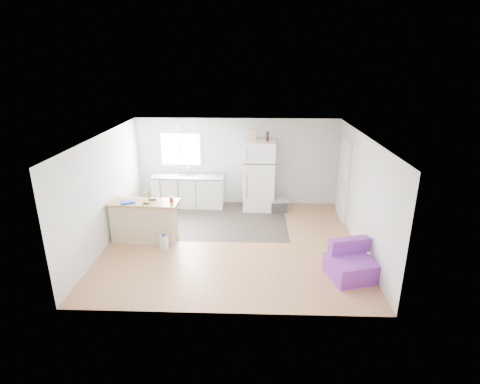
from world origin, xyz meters
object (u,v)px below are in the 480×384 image
Objects in this scene: refrigerator at (259,175)px; cooler at (278,205)px; purple_seat at (351,264)px; peninsula at (144,221)px; cleaner_jug at (164,242)px; red_cup at (172,199)px; bottle_right at (267,136)px; bottle_left at (267,136)px; cardboard_box at (253,135)px; mop at (147,233)px; kitchen_cabinets at (189,191)px; blue_tray at (128,202)px.

refrigerator is 0.95m from cooler.
purple_seat is (1.17, -3.15, 0.06)m from cooler.
cleaner_jug is at bearing -35.09° from peninsula.
red_cup reaches higher than cleaner_jug.
purple_seat is at bearing -66.21° from bottle_right.
bottle_left is (-1.49, 3.35, 1.76)m from purple_seat.
cardboard_box reaches higher than refrigerator.
bottle_left is at bearing 43.36° from red_cup.
mop reaches higher than purple_seat.
cleaner_jug is at bearing -90.60° from kitchen_cabinets.
mop is at bearing -159.18° from cooler.
bottle_right is at bearing 5.88° from cardboard_box.
bottle_right is (2.26, 2.46, 1.85)m from cleaner_jug.
peninsula is at bearing 164.84° from cleaner_jug.
bottle_right is (2.13, -0.10, 1.55)m from kitchen_cabinets.
cooler is at bearing 36.37° from red_cup.
bottle_left reaches higher than peninsula.
bottle_right reaches higher than kitchen_cabinets.
blue_tray is at bearing -110.71° from kitchen_cabinets.
peninsula reaches higher than cooler.
red_cup is 0.48× the size of bottle_left.
purple_seat is 3.26× the size of cardboard_box.
kitchen_cabinets reaches higher than cleaner_jug.
mop is at bearing -137.39° from cardboard_box.
purple_seat is at bearing -14.08° from peninsula.
kitchen_cabinets is at bearing 176.26° from bottle_left.
refrigerator reaches higher than purple_seat.
mop is 0.96m from red_cup.
peninsula is at bearing 179.49° from red_cup.
blue_tray is (-0.38, 0.05, 0.72)m from mop.
mop is 10.53× the size of red_cup.
bottle_left is at bearing 39.26° from peninsula.
cardboard_box is 1.20× the size of bottle_right.
kitchen_cabinets is at bearing 76.79° from peninsula.
blue_tray reaches higher than cooler.
peninsula is 6.20× the size of bottle_right.
cooler is at bearing 94.44° from purple_seat.
refrigerator is at bearing -0.69° from kitchen_cabinets.
bottle_left is (2.14, -0.14, 1.55)m from kitchen_cabinets.
peninsula is 3.75m from bottle_left.
mop is at bearing 148.00° from purple_seat.
mop reaches higher than kitchen_cabinets.
kitchen_cabinets is at bearing 160.26° from cooler.
kitchen_cabinets is at bearing 56.81° from mop.
blue_tray is (-0.94, -2.23, 0.50)m from kitchen_cabinets.
cardboard_box is at bearing 48.87° from red_cup.
kitchen_cabinets is 2.37m from cardboard_box.
cleaner_jug is (-0.13, -2.56, -0.30)m from kitchen_cabinets.
cooler is at bearing 63.86° from cleaner_jug.
purple_seat reaches higher than cooler.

